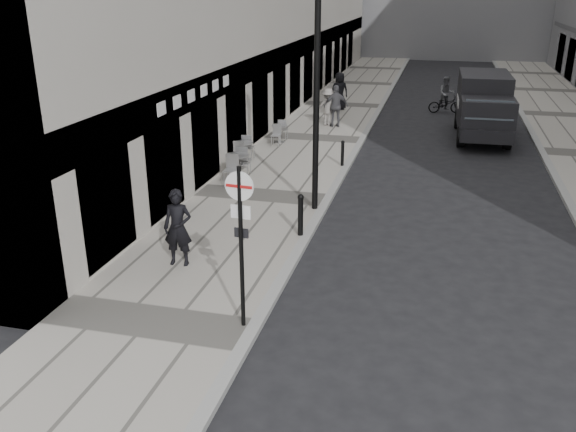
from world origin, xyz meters
name	(u,v)px	position (x,y,z in m)	size (l,w,h in m)	color
sidewalk	(314,139)	(-2.00, 18.00, 0.06)	(4.00, 60.00, 0.12)	#9D988E
walking_man	(178,228)	(-2.44, 5.19, 1.01)	(0.65, 0.43, 1.79)	black
sign_post	(241,227)	(-0.20, 3.00, 2.12)	(0.53, 0.11, 3.11)	black
lamppost	(317,80)	(-0.20, 9.58, 3.74)	(0.29, 0.29, 6.50)	black
bollard_near	(301,216)	(-0.15, 7.55, 0.63)	(0.14, 0.14, 1.02)	black
bollard_far	(342,154)	(-0.15, 14.10, 0.54)	(0.11, 0.11, 0.84)	black
panel_van	(484,103)	(4.80, 20.26, 1.46)	(2.17, 5.56, 2.59)	black
cyclist	(446,99)	(3.27, 25.22, 0.71)	(1.76, 0.92, 1.81)	black
pedestrian_a	(336,106)	(-1.46, 20.22, 1.04)	(1.08, 0.45, 1.85)	#545358
pedestrian_b	(328,107)	(-1.84, 20.36, 0.95)	(1.07, 0.61, 1.65)	gray
pedestrian_c	(339,91)	(-1.98, 24.18, 1.06)	(0.91, 0.60, 1.87)	black
cafe_table_near	(237,165)	(-3.21, 11.64, 0.62)	(0.77, 1.73, 0.99)	#AEAEB0
cafe_table_mid	(280,132)	(-3.15, 16.80, 0.54)	(0.65, 1.47, 0.84)	silver
cafe_table_far	(243,151)	(-3.60, 13.42, 0.59)	(0.73, 1.64, 0.93)	#B7B7BA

